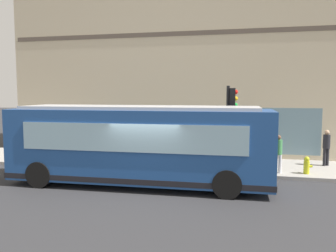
# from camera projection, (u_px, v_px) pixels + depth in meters

# --- Properties ---
(ground) EXTENTS (120.00, 120.00, 0.00)m
(ground) POSITION_uv_depth(u_px,v_px,m) (150.00, 190.00, 12.77)
(ground) COLOR #2D2D30
(sidewalk_curb) EXTENTS (3.88, 40.00, 0.15)m
(sidewalk_curb) POSITION_uv_depth(u_px,v_px,m) (175.00, 163.00, 17.17)
(sidewalk_curb) COLOR #9E9991
(sidewalk_curb) RESTS_ON ground
(building_corner) EXTENTS (7.04, 20.39, 12.23)m
(building_corner) POSITION_uv_depth(u_px,v_px,m) (192.00, 53.00, 21.86)
(building_corner) COLOR beige
(building_corner) RESTS_ON ground
(city_bus_nearside) EXTENTS (2.81, 10.10, 3.07)m
(city_bus_nearside) POSITION_uv_depth(u_px,v_px,m) (139.00, 145.00, 13.34)
(city_bus_nearside) COLOR #1E478C
(city_bus_nearside) RESTS_ON ground
(traffic_light_near_corner) EXTENTS (0.32, 0.49, 3.73)m
(traffic_light_near_corner) POSITION_uv_depth(u_px,v_px,m) (231.00, 112.00, 14.87)
(traffic_light_near_corner) COLOR black
(traffic_light_near_corner) RESTS_ON sidewalk_curb
(fire_hydrant) EXTENTS (0.35, 0.35, 0.74)m
(fire_hydrant) POSITION_uv_depth(u_px,v_px,m) (307.00, 165.00, 14.61)
(fire_hydrant) COLOR gold
(fire_hydrant) RESTS_ON sidewalk_curb
(pedestrian_walking_along_curb) EXTENTS (0.32, 0.32, 1.64)m
(pedestrian_walking_along_curb) POSITION_uv_depth(u_px,v_px,m) (278.00, 151.00, 14.76)
(pedestrian_walking_along_curb) COLOR silver
(pedestrian_walking_along_curb) RESTS_ON sidewalk_curb
(pedestrian_near_hydrant) EXTENTS (0.32, 0.32, 1.65)m
(pedestrian_near_hydrant) POSITION_uv_depth(u_px,v_px,m) (142.00, 142.00, 17.41)
(pedestrian_near_hydrant) COLOR #B23338
(pedestrian_near_hydrant) RESTS_ON sidewalk_curb
(pedestrian_by_light_pole) EXTENTS (0.32, 0.32, 1.69)m
(pedestrian_by_light_pole) POSITION_uv_depth(u_px,v_px,m) (326.00, 145.00, 16.17)
(pedestrian_by_light_pole) COLOR black
(pedestrian_by_light_pole) RESTS_ON sidewalk_curb
(newspaper_vending_box) EXTENTS (0.44, 0.43, 0.90)m
(newspaper_vending_box) POSITION_uv_depth(u_px,v_px,m) (114.00, 148.00, 18.70)
(newspaper_vending_box) COLOR #263F99
(newspaper_vending_box) RESTS_ON sidewalk_curb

